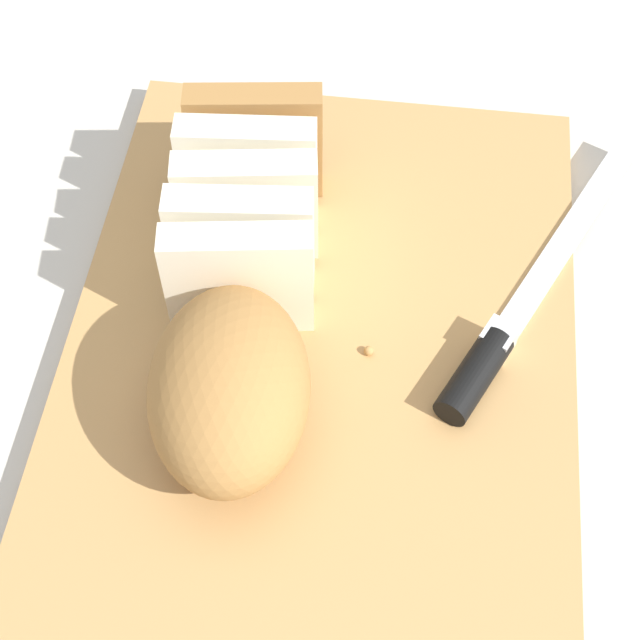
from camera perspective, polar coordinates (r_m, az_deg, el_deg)
ground_plane at (r=0.62m, az=-0.00°, el=-2.48°), size 3.00×3.00×0.00m
cutting_board at (r=0.61m, az=-0.00°, el=-2.04°), size 0.46×0.34×0.02m
bread_loaf at (r=0.58m, az=-4.88°, el=1.10°), size 0.28×0.12×0.08m
bread_knife at (r=0.61m, az=10.67°, el=-0.90°), size 0.26×0.13×0.02m
crumb_near_knife at (r=0.59m, az=-4.18°, el=-4.20°), size 0.00×0.00×0.00m
crumb_near_loaf at (r=0.59m, az=-5.93°, el=-4.70°), size 0.01×0.01×0.01m
crumb_stray_left at (r=0.60m, az=2.86°, el=-2.12°), size 0.01×0.01×0.01m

